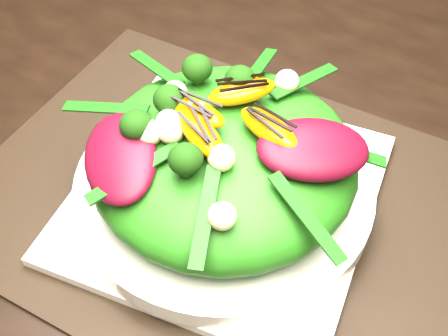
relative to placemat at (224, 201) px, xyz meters
The scene contains 9 objects.
placemat is the anchor object (origin of this frame).
plate_base 0.01m from the placemat, 90.00° to the right, with size 0.25×0.25×0.01m, color silver.
salad_bowl 0.02m from the placemat, 90.00° to the left, with size 0.26×0.26×0.02m, color silver.
lettuce_mound 0.06m from the placemat, ahead, with size 0.22×0.22×0.08m, color #246713.
radicchio_leaf 0.12m from the placemat, 11.64° to the left, with size 0.09×0.06×0.02m, color #420714.
orange_segment 0.10m from the placemat, 132.19° to the left, with size 0.06×0.02×0.01m, color #DC6703.
broccoli_floret 0.12m from the placemat, 138.30° to the left, with size 0.04×0.04×0.04m, color black.
macadamia_nut 0.11m from the placemat, 47.44° to the right, with size 0.02×0.02×0.02m, color beige.
balsamic_drizzle 0.11m from the placemat, 132.19° to the left, with size 0.04×0.00×0.00m, color black.
Camera 1 is at (-0.12, -0.42, 1.18)m, focal length 48.00 mm.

